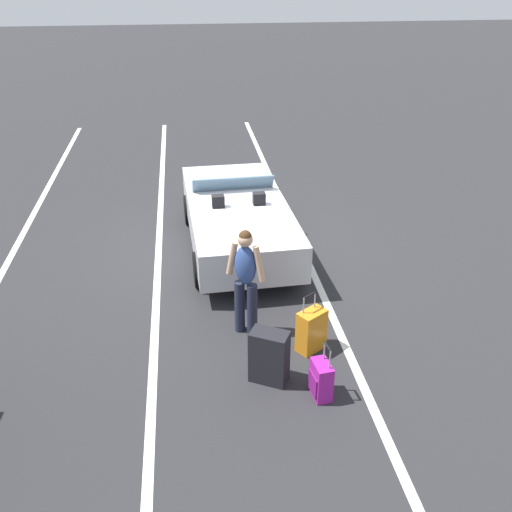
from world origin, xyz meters
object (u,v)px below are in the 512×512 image
suitcase_large_black (269,357)px  suitcase_medium_bright (311,330)px  traveler_person (246,277)px  convertible_car (236,214)px  suitcase_small_carryon (321,380)px

suitcase_large_black → suitcase_medium_bright: size_ratio=0.85×
traveler_person → suitcase_medium_bright: bearing=-90.1°
convertible_car → suitcase_large_black: bearing=178.0°
suitcase_medium_bright → suitcase_large_black: bearing=-84.1°
suitcase_large_black → traveler_person: size_ratio=0.45×
convertible_car → suitcase_medium_bright: convertible_car is taller
suitcase_medium_bright → traveler_person: 1.18m
convertible_car → suitcase_large_black: (-4.03, -0.03, -0.22)m
suitcase_large_black → traveler_person: traveler_person is taller
convertible_car → suitcase_large_black: convertible_car is taller
suitcase_small_carryon → traveler_person: 1.80m
convertible_car → suitcase_medium_bright: size_ratio=4.83×
convertible_car → traveler_person: traveler_person is taller
suitcase_large_black → suitcase_medium_bright: (0.56, -0.68, -0.06)m
convertible_car → suitcase_large_black: 4.04m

